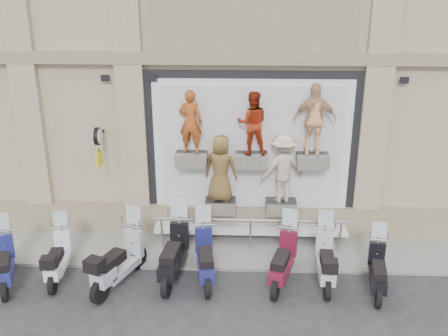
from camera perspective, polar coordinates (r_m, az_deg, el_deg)
The scene contains 14 objects.
ground at distance 11.53m, azimuth 3.07°, elevation -14.40°, with size 90.00×90.00×0.00m, color #2A2A2C.
sidewalk at distance 13.29m, azimuth 3.00°, elevation -9.12°, with size 16.00×2.20×0.08m, color gray.
building at distance 16.51m, azimuth 3.26°, elevation 18.27°, with size 14.00×8.60×12.00m, color tan, non-canonical shape.
shop_vitrine at distance 12.92m, azimuth 3.72°, elevation 1.46°, with size 5.60×1.01×4.30m.
guard_rail at distance 13.00m, azimuth 3.04°, elevation -7.70°, with size 5.06×0.10×0.93m, color #9EA0A5, non-canonical shape.
clock_sign_bracket at distance 13.07m, azimuth -14.17°, elevation 2.93°, with size 0.10×0.80×1.02m.
scooter_a at distance 12.58m, azimuth -23.96°, elevation -9.06°, with size 0.55×1.88×1.52m, color navy, non-canonical shape.
scooter_b at distance 12.39m, azimuth -18.55°, elevation -8.90°, with size 0.53×1.80×1.46m, color white, non-canonical shape.
scooter_c at distance 11.71m, azimuth -11.98°, elevation -9.37°, with size 0.61×2.09×1.70m, color #A1A8AF, non-canonical shape.
scooter_d at distance 11.76m, azimuth -5.80°, elevation -8.76°, with size 0.62×2.14×1.74m, color black, non-canonical shape.
scooter_e at distance 11.67m, azimuth -2.18°, elevation -9.26°, with size 0.58×1.98×1.61m, color navy, non-canonical shape.
scooter_f at distance 11.64m, azimuth 6.79°, elevation -9.53°, with size 0.57×1.97×1.60m, color #5C0F21, non-canonical shape.
scooter_g at distance 11.82m, azimuth 11.63°, elevation -9.44°, with size 0.56×1.91×1.55m, color #B3B6BB, non-canonical shape.
scooter_h at distance 11.83m, azimuth 17.26°, elevation -10.30°, with size 0.52×1.77×1.44m, color black, non-canonical shape.
Camera 1 is at (-0.20, -9.50, 6.53)m, focal length 40.00 mm.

